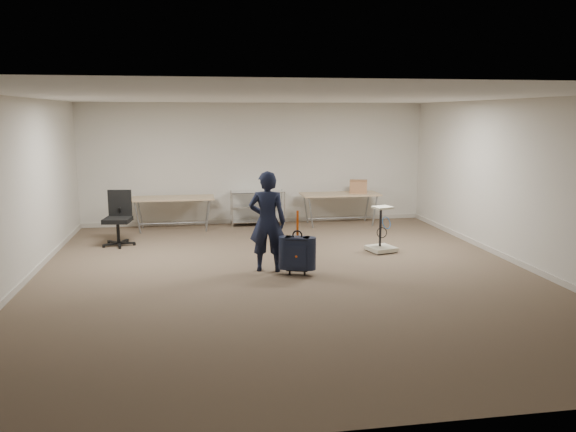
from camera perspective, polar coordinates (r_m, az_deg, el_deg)
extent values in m
plane|color=#4D3C2F|center=(9.02, -0.16, -6.04)|extent=(9.00, 9.00, 0.00)
plane|color=beige|center=(13.17, -3.31, 5.33)|extent=(8.00, 0.00, 8.00)
plane|color=beige|center=(4.43, 9.24, -4.79)|extent=(8.00, 0.00, 8.00)
plane|color=beige|center=(9.01, -26.16, 1.97)|extent=(0.00, 9.00, 9.00)
plane|color=beige|center=(10.17, 22.73, 3.07)|extent=(0.00, 9.00, 9.00)
plane|color=white|center=(8.66, -0.16, 12.02)|extent=(8.00, 8.00, 0.00)
cube|color=#B9B3A7|center=(13.35, -3.25, -0.45)|extent=(8.00, 0.02, 0.10)
cube|color=#B9B3A7|center=(9.28, -25.44, -6.30)|extent=(0.02, 9.00, 0.10)
cube|color=#B9B3A7|center=(10.40, 22.16, -4.32)|extent=(0.02, 9.00, 0.10)
cube|color=tan|center=(12.64, -11.61, 1.79)|extent=(1.80, 0.75, 0.03)
cylinder|color=gray|center=(12.73, -11.52, -0.71)|extent=(1.50, 0.02, 0.02)
cylinder|color=gray|center=(12.46, -15.04, -0.18)|extent=(0.13, 0.04, 0.69)
cylinder|color=gray|center=(12.40, -8.13, 0.02)|extent=(0.13, 0.04, 0.69)
cylinder|color=gray|center=(13.05, -14.79, 0.29)|extent=(0.13, 0.04, 0.69)
cylinder|color=gray|center=(12.99, -8.19, 0.49)|extent=(0.13, 0.04, 0.69)
cube|color=tan|center=(13.05, 5.31, 2.22)|extent=(1.80, 0.75, 0.03)
cylinder|color=gray|center=(13.14, 5.27, -0.21)|extent=(1.50, 0.02, 0.02)
cylinder|color=gray|center=(12.65, 2.34, 0.33)|extent=(0.13, 0.04, 0.69)
cylinder|color=gray|center=(13.03, 8.81, 0.51)|extent=(0.13, 0.04, 0.69)
cylinder|color=gray|center=(13.23, 1.81, 0.77)|extent=(0.13, 0.04, 0.69)
cylinder|color=gray|center=(13.60, 8.03, 0.93)|extent=(0.13, 0.04, 0.69)
cylinder|color=silver|center=(12.73, -5.70, 0.58)|extent=(0.02, 0.02, 0.80)
cylinder|color=silver|center=(12.86, -0.35, 0.73)|extent=(0.02, 0.02, 0.80)
cylinder|color=silver|center=(13.17, -5.83, 0.91)|extent=(0.02, 0.02, 0.80)
cylinder|color=silver|center=(13.30, -0.66, 1.05)|extent=(0.02, 0.02, 0.80)
cube|color=silver|center=(13.05, -3.11, -0.47)|extent=(1.20, 0.45, 0.02)
cube|color=silver|center=(12.99, -3.13, 1.04)|extent=(1.20, 0.45, 0.02)
cube|color=silver|center=(12.94, -3.14, 2.48)|extent=(1.20, 0.45, 0.01)
imported|color=black|center=(9.10, -2.11, -0.57)|extent=(0.67, 0.51, 1.65)
cube|color=black|center=(8.95, 0.95, -3.78)|extent=(0.43, 0.33, 0.52)
cube|color=black|center=(9.04, 0.96, -5.45)|extent=(0.37, 0.25, 0.03)
cylinder|color=black|center=(9.05, 0.18, -5.76)|extent=(0.05, 0.07, 0.07)
cylinder|color=black|center=(9.02, 1.71, -5.82)|extent=(0.05, 0.07, 0.07)
torus|color=black|center=(8.89, 0.96, -1.96)|extent=(0.16, 0.07, 0.16)
cube|color=#FF5A0D|center=(8.87, 0.98, -0.73)|extent=(0.04, 0.02, 0.40)
cylinder|color=black|center=(11.51, -16.81, -2.64)|extent=(0.65, 0.65, 0.10)
cylinder|color=black|center=(11.46, -16.87, -1.56)|extent=(0.06, 0.06, 0.43)
cube|color=black|center=(11.42, -16.93, -0.40)|extent=(0.56, 0.56, 0.09)
cube|color=black|center=(11.59, -16.71, 1.29)|extent=(0.46, 0.12, 0.52)
cube|color=beige|center=(10.68, 9.45, -3.28)|extent=(0.57, 0.57, 0.07)
cylinder|color=black|center=(10.46, 8.80, -3.76)|extent=(0.06, 0.06, 0.04)
cylinder|color=black|center=(10.64, 9.43, -1.08)|extent=(0.05, 0.05, 0.74)
cube|color=beige|center=(10.53, 9.57, 0.86)|extent=(0.39, 0.36, 0.04)
torus|color=blue|center=(10.52, 9.90, -0.70)|extent=(0.25, 0.16, 0.23)
cube|color=olive|center=(13.17, 7.16, 2.99)|extent=(0.47, 0.40, 0.30)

